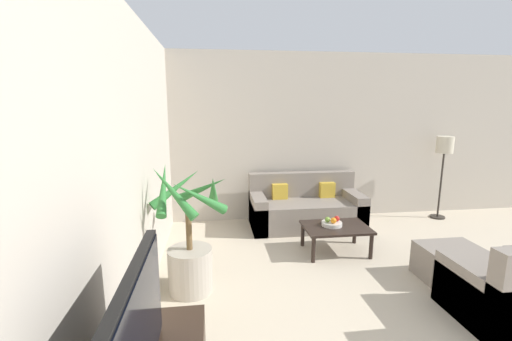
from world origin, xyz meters
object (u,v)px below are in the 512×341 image
at_px(floor_lamp, 444,152).
at_px(coffee_table, 336,230).
at_px(fruit_bowl, 332,224).
at_px(television, 138,335).
at_px(ottoman, 450,263).
at_px(apple_red, 337,219).
at_px(apple_green, 328,220).
at_px(potted_palm, 190,248).
at_px(orange_fruit, 333,221).
at_px(armchair, 510,293).
at_px(sofa_loveseat, 306,209).

relative_size(floor_lamp, coffee_table, 1.66).
bearing_deg(fruit_bowl, television, -125.27).
bearing_deg(floor_lamp, fruit_bowl, -154.90).
distance_m(floor_lamp, ottoman, 2.46).
relative_size(apple_red, apple_green, 1.02).
xyz_separation_m(potted_palm, orange_fruit, (1.76, 0.68, -0.03)).
bearing_deg(potted_palm, floor_lamp, 24.01).
height_order(orange_fruit, armchair, armchair).
height_order(potted_palm, ottoman, potted_palm).
height_order(apple_red, orange_fruit, orange_fruit).
height_order(television, apple_red, television).
bearing_deg(coffee_table, armchair, -57.56).
distance_m(television, coffee_table, 3.27).
distance_m(sofa_loveseat, apple_green, 0.97).
bearing_deg(floor_lamp, apple_red, -154.60).
xyz_separation_m(television, apple_green, (1.80, 2.63, -0.46)).
distance_m(potted_palm, armchair, 2.95).
bearing_deg(sofa_loveseat, coffee_table, -82.72).
distance_m(television, sofa_loveseat, 4.05).
bearing_deg(ottoman, floor_lamp, 57.83).
xyz_separation_m(sofa_loveseat, orange_fruit, (0.08, -1.01, 0.16)).
distance_m(floor_lamp, apple_red, 2.51).
relative_size(coffee_table, apple_red, 11.52).
bearing_deg(sofa_loveseat, apple_red, -80.87).
height_order(floor_lamp, orange_fruit, floor_lamp).
distance_m(orange_fruit, ottoman, 1.35).
height_order(potted_palm, orange_fruit, potted_palm).
bearing_deg(sofa_loveseat, television, -116.41).
distance_m(apple_green, armchair, 1.96).
relative_size(sofa_loveseat, armchair, 1.95).
xyz_separation_m(sofa_loveseat, armchair, (1.13, -2.57, -0.01)).
distance_m(sofa_loveseat, floor_lamp, 2.48).
bearing_deg(fruit_bowl, ottoman, -39.65).
height_order(floor_lamp, coffee_table, floor_lamp).
bearing_deg(apple_red, orange_fruit, -134.86).
height_order(television, fruit_bowl, television).
height_order(television, armchair, television).
distance_m(floor_lamp, armchair, 3.05).
height_order(coffee_table, armchair, armchair).
relative_size(television, apple_red, 13.23).
bearing_deg(ottoman, orange_fruit, 142.00).
relative_size(sofa_loveseat, apple_green, 24.46).
height_order(television, sofa_loveseat, television).
relative_size(potted_palm, sofa_loveseat, 0.79).
distance_m(fruit_bowl, apple_red, 0.10).
xyz_separation_m(fruit_bowl, orange_fruit, (0.00, -0.05, 0.06)).
xyz_separation_m(apple_green, armchair, (1.11, -1.61, -0.17)).
height_order(potted_palm, coffee_table, potted_palm).
relative_size(fruit_bowl, orange_fruit, 3.48).
relative_size(potted_palm, apple_red, 18.77).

